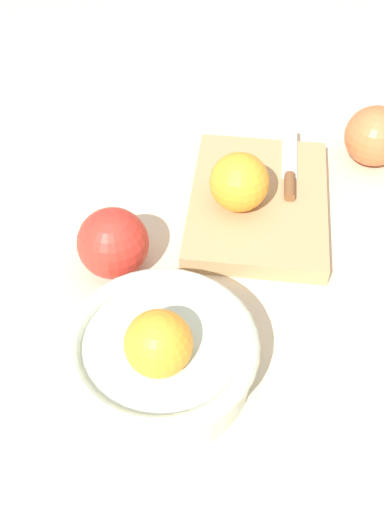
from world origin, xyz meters
name	(u,v)px	position (x,y,z in m)	size (l,w,h in m)	color
ground_plane	(262,285)	(0.00, 0.00, 0.00)	(2.40, 2.40, 0.00)	beige
bowl	(161,354)	(-0.12, 0.11, 0.04)	(0.19, 0.19, 0.10)	beige
cutting_board	(259,202)	(0.13, 0.00, 0.01)	(0.24, 0.17, 0.02)	tan
orange_on_board	(239,182)	(0.11, 0.03, 0.06)	(0.07, 0.07, 0.07)	orange
knife	(290,171)	(0.17, -0.04, 0.03)	(0.16, 0.03, 0.01)	silver
apple_back_center	(113,243)	(0.02, 0.17, 0.04)	(0.08, 0.08, 0.08)	red
apple_front_right	(375,136)	(0.24, -0.16, 0.04)	(0.08, 0.08, 0.08)	#CC6638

